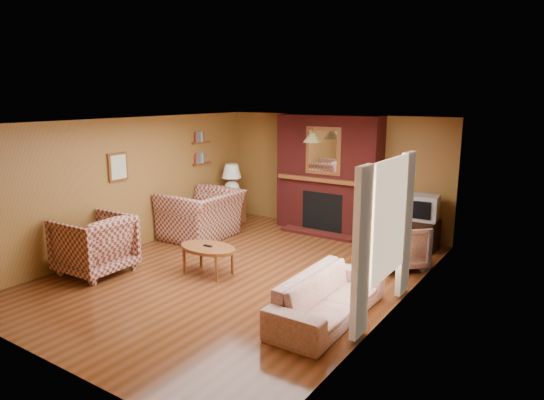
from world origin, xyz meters
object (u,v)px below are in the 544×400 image
Objects in this scene: plaid_armchair at (94,244)px; floral_sofa at (328,297)px; table_lamp at (232,178)px; coffee_table at (208,250)px; plaid_loveseat at (202,215)px; tv_stand at (422,235)px; side_table at (232,209)px; crt_tv at (424,208)px; floral_armchair at (397,245)px; fireplace at (328,175)px.

plaid_armchair is 0.53× the size of floral_sofa.
table_lamp reaches higher than floral_sofa.
floral_sofa reaches higher than coffee_table.
plaid_loveseat is 4.23m from tv_stand.
crt_tv reaches higher than side_table.
coffee_table is at bearing 120.35° from plaid_armchair.
floral_armchair is at bearing -11.03° from side_table.
crt_tv is (4.15, 0.34, 0.50)m from side_table.
floral_sofa is at bearing 62.08° from plaid_loveseat.
floral_armchair is at bearing -11.03° from table_lamp.
plaid_armchair is 3.73m from side_table.
floral_armchair reaches higher than coffee_table.
coffee_table is (1.54, 0.96, -0.07)m from plaid_armchair.
fireplace is at bearing 27.24° from floral_sofa.
side_table is at bearing -175.26° from crt_tv.
coffee_table is at bearing 84.83° from floral_armchair.
crt_tv reaches higher than coffee_table.
crt_tv is at bearing 4.74° from side_table.
floral_armchair is (0.08, 2.33, 0.10)m from floral_sofa.
coffee_table is (-2.39, -1.97, 0.02)m from floral_armchair.
plaid_loveseat is 2.66× the size of crt_tv.
plaid_armchair reaches higher than floral_sofa.
tv_stand is at bearing -48.31° from floral_armchair.
plaid_armchair is (-0.10, -2.43, 0.00)m from plaid_loveseat.
tv_stand reaches higher than coffee_table.
plaid_loveseat is at bearing 52.62° from floral_armchair.
floral_armchair is 1.42× the size of side_table.
floral_sofa is 3.45× the size of tv_stand.
floral_sofa is at bearing -88.84° from tv_stand.
coffee_table is at bearing 42.46° from plaid_loveseat.
fireplace is 4.21× the size of tv_stand.
floral_armchair is 1.19× the size of table_lamp.
tv_stand is at bearing 51.76° from coffee_table.
side_table is (-0.15, 3.72, -0.17)m from plaid_armchair.
table_lamp is at bearing -170.93° from plaid_loveseat.
plaid_loveseat reaches higher than floral_armchair.
crt_tv is (4.15, 0.34, -0.19)m from table_lamp.
crt_tv is (2.46, 3.11, 0.39)m from coffee_table.
fireplace is 4.74m from plaid_armchair.
side_table is at bearing -165.71° from fireplace.
side_table is (-4.00, 3.12, 0.01)m from floral_sofa.
crt_tv is (0.00, -0.01, 0.51)m from tv_stand.
floral_armchair is at bearing 39.57° from coffee_table.
fireplace is 3.39× the size of table_lamp.
plaid_loveseat is 3.86m from floral_armchair.
floral_sofa is (3.75, -1.83, -0.18)m from plaid_loveseat.
tv_stand is at bearing 110.91° from plaid_loveseat.
plaid_loveseat reaches higher than coffee_table.
plaid_armchair is at bearing 98.65° from floral_sofa.
fireplace is 4.04× the size of side_table.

